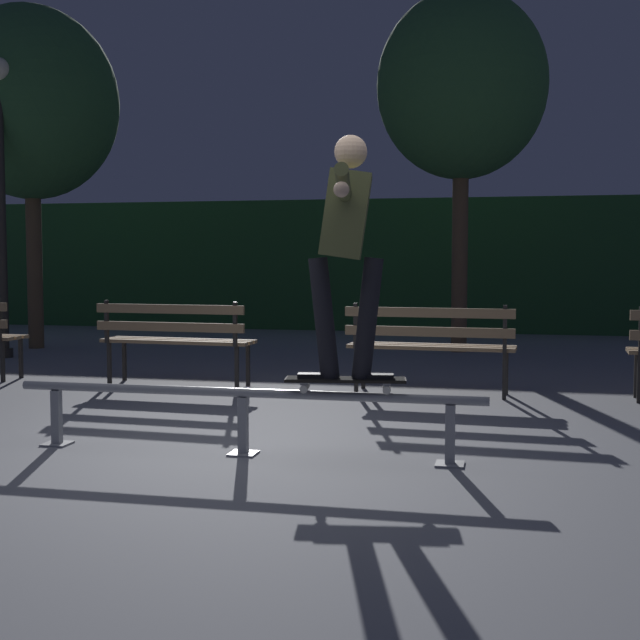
# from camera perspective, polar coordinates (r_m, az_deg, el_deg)

# --- Properties ---
(ground_plane) EXTENTS (90.00, 90.00, 0.00)m
(ground_plane) POSITION_cam_1_polar(r_m,az_deg,el_deg) (5.74, -5.34, -9.05)
(ground_plane) COLOR slate
(hedge_backdrop) EXTENTS (24.00, 1.20, 2.36)m
(hedge_backdrop) POSITION_cam_1_polar(r_m,az_deg,el_deg) (15.77, 6.29, 3.66)
(hedge_backdrop) COLOR #234C28
(hedge_backdrop) RESTS_ON ground
(grind_rail) EXTENTS (3.22, 0.18, 0.45)m
(grind_rail) POSITION_cam_1_polar(r_m,az_deg,el_deg) (5.74, -5.16, -5.67)
(grind_rail) COLOR gray
(grind_rail) RESTS_ON ground
(skateboard) EXTENTS (0.80, 0.31, 0.09)m
(skateboard) POSITION_cam_1_polar(r_m,az_deg,el_deg) (5.54, 1.72, -4.06)
(skateboard) COLOR black
(skateboard) RESTS_ON grind_rail
(skateboarder) EXTENTS (0.63, 1.40, 1.56)m
(skateboarder) POSITION_cam_1_polar(r_m,az_deg,el_deg) (5.48, 1.77, 5.67)
(skateboarder) COLOR black
(skateboarder) RESTS_ON skateboard
(park_bench_left_center) EXTENTS (1.62, 0.49, 0.88)m
(park_bench_left_center) POSITION_cam_1_polar(r_m,az_deg,el_deg) (8.83, -9.67, -0.93)
(park_bench_left_center) COLOR #282623
(park_bench_left_center) RESTS_ON ground
(park_bench_right_center) EXTENTS (1.62, 0.49, 0.88)m
(park_bench_right_center) POSITION_cam_1_polar(r_m,az_deg,el_deg) (8.21, 7.36, -1.29)
(park_bench_right_center) COLOR #282623
(park_bench_right_center) RESTS_ON ground
(tree_behind_benches) EXTENTS (2.33, 2.33, 4.96)m
(tree_behind_benches) POSITION_cam_1_polar(r_m,az_deg,el_deg) (12.30, 9.43, 15.10)
(tree_behind_benches) COLOR brown
(tree_behind_benches) RESTS_ON ground
(tree_far_left) EXTENTS (2.49, 2.49, 4.90)m
(tree_far_left) POSITION_cam_1_polar(r_m,az_deg,el_deg) (13.27, -18.74, 13.49)
(tree_far_left) COLOR brown
(tree_far_left) RESTS_ON ground
(lamp_post_left) EXTENTS (0.32, 0.32, 3.90)m
(lamp_post_left) POSITION_cam_1_polar(r_m,az_deg,el_deg) (12.02, -20.55, 9.48)
(lamp_post_left) COLOR #282623
(lamp_post_left) RESTS_ON ground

